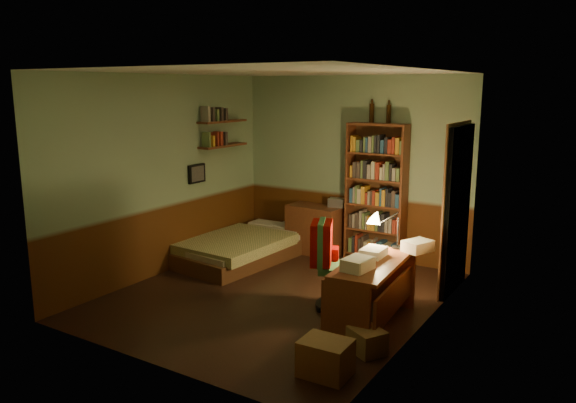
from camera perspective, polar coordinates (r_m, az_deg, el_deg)
The scene contains 24 objects.
floor at distance 6.78m, azimuth -1.14°, elevation -9.60°, with size 3.50×4.00×0.02m, color black.
ceiling at distance 6.32m, azimuth -1.23°, elevation 13.14°, with size 3.50×4.00×0.02m, color silver.
wall_back at distance 8.16m, azimuth 6.57°, elevation 3.48°, with size 3.50×0.02×2.60m, color gray.
wall_left at distance 7.51m, azimuth -12.50°, elevation 2.60°, with size 0.02×4.00×2.60m, color gray.
wall_right at distance 5.67m, azimuth 13.89°, elevation -0.34°, with size 0.02×4.00×2.60m, color gray.
wall_front at distance 4.90m, azimuth -14.15°, elevation -2.21°, with size 3.50×0.02×2.60m, color gray.
doorway at distance 6.96m, azimuth 16.82°, elevation -0.84°, with size 0.06×0.90×2.00m, color black.
door_trim at distance 6.97m, azimuth 16.55°, elevation -0.81°, with size 0.02×0.98×2.08m, color #4C2B17.
bed at distance 8.08m, azimuth -4.47°, elevation -3.82°, with size 1.07×2.00×0.59m, color olive.
dresser at distance 8.34m, azimuth 2.72°, elevation -2.87°, with size 0.81×0.40×0.72m, color #5C2D18.
mini_stereo at distance 8.22m, azimuth 4.99°, elevation -0.10°, with size 0.23×0.18×0.13m, color #B2B2B7.
bookshelf at distance 7.88m, azimuth 8.93°, elevation 0.76°, with size 0.84×0.26×1.95m, color #5C2D18.
bottle_left at distance 7.91m, azimuth 8.50°, elevation 8.88°, with size 0.07×0.07×0.26m, color black.
bottle_right at distance 7.82m, azimuth 10.19°, elevation 8.75°, with size 0.07×0.07×0.25m, color black.
desk at distance 5.96m, azimuth 8.47°, elevation -9.21°, with size 0.52×1.25×0.67m, color #5C2D18.
paper_stack at distance 6.30m, azimuth 13.04°, elevation -4.42°, with size 0.22×0.31×0.12m, color silver.
desk_lamp at distance 6.31m, azimuth 11.16°, elevation -1.72°, with size 0.20×0.20×0.68m, color black.
office_chair at distance 6.26m, azimuth 5.23°, elevation -6.28°, with size 0.52×0.46×1.05m, color #316637.
red_jacket at distance 5.97m, azimuth 4.82°, elevation 0.36°, with size 0.22×0.40×0.47m, color #900802.
wall_shelf_lower at distance 8.22m, azimuth -6.61°, elevation 5.65°, with size 0.20×0.90×0.03m, color #5C2D18.
wall_shelf_upper at distance 8.19m, azimuth -6.67°, elevation 8.09°, with size 0.20×0.90×0.03m, color #5C2D18.
framed_picture at distance 7.93m, azimuth -9.25°, elevation 2.81°, with size 0.04×0.32×0.26m, color black.
cardboard_box_a at distance 5.00m, azimuth 3.83°, elevation -15.56°, with size 0.42×0.34×0.32m, color olive.
cardboard_box_b at distance 5.44m, azimuth 8.02°, elevation -13.83°, with size 0.32×0.27×0.23m, color olive.
Camera 1 is at (3.46, -5.29, 2.44)m, focal length 35.00 mm.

